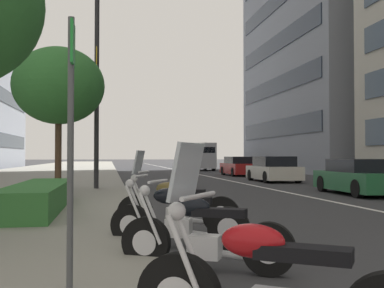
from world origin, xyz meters
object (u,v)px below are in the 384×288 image
motorcycle_second_in_row (175,208)px  parking_sign_by_curb (71,125)px  street_lamp_with_banners (107,59)px  motorcycle_under_tarp (203,237)px  car_mid_block_traffic (273,170)px  car_far_down_avenue (239,166)px  delivery_van_ahead (200,156)px  street_tree_by_lamp_post (59,86)px  motorcycle_mid_row (177,220)px  car_lead_in_lane (360,177)px

motorcycle_second_in_row → parking_sign_by_curb: parking_sign_by_curb is taller
parking_sign_by_curb → street_lamp_with_banners: 14.56m
motorcycle_under_tarp → car_mid_block_traffic: (19.17, -7.70, 0.24)m
car_far_down_avenue → delivery_van_ahead: size_ratio=0.83×
motorcycle_under_tarp → street_tree_by_lamp_post: size_ratio=0.40×
delivery_van_ahead → car_far_down_avenue: bearing=-179.9°
motorcycle_second_in_row → street_lamp_with_banners: 11.20m
motorcycle_second_in_row → car_far_down_avenue: bearing=-87.6°
motorcycle_mid_row → street_lamp_with_banners: (11.49, 1.13, 4.72)m
motorcycle_second_in_row → delivery_van_ahead: (37.43, -7.66, 0.96)m
car_mid_block_traffic → parking_sign_by_curb: bearing=156.1°
car_far_down_avenue → delivery_van_ahead: (13.22, 0.28, 0.76)m
motorcycle_under_tarp → motorcycle_second_in_row: motorcycle_second_in_row is taller
street_tree_by_lamp_post → motorcycle_mid_row: bearing=-164.0°
delivery_van_ahead → parking_sign_by_curb: size_ratio=2.15×
motorcycle_second_in_row → delivery_van_ahead: bearing=-81.0°
motorcycle_mid_row → street_tree_by_lamp_post: size_ratio=0.41×
parking_sign_by_curb → street_lamp_with_banners: street_lamp_with_banners is taller
delivery_van_ahead → motorcycle_second_in_row: bearing=167.4°
car_lead_in_lane → delivery_van_ahead: (30.05, 0.09, 0.79)m
delivery_van_ahead → car_mid_block_traffic: bearing=178.8°
motorcycle_second_in_row → car_lead_in_lane: size_ratio=0.49×
delivery_van_ahead → motorcycle_mid_row: bearing=167.5°
car_lead_in_lane → street_tree_by_lamp_post: 11.11m
car_lead_in_lane → motorcycle_second_in_row: bearing=135.9°
street_tree_by_lamp_post → street_lamp_with_banners: bearing=-38.0°
parking_sign_by_curb → street_lamp_with_banners: size_ratio=0.31×
car_far_down_avenue → street_lamp_with_banners: 17.46m
motorcycle_second_in_row → car_mid_block_traffic: bearing=-94.6°
motorcycle_under_tarp → car_lead_in_lane: car_lead_in_lane is taller
motorcycle_second_in_row → street_lamp_with_banners: street_lamp_with_banners is taller
car_lead_in_lane → delivery_van_ahead: size_ratio=0.82×
motorcycle_mid_row → street_tree_by_lamp_post: street_tree_by_lamp_post is taller
motorcycle_second_in_row → car_far_down_avenue: motorcycle_second_in_row is taller
car_lead_in_lane → car_far_down_avenue: car_far_down_avenue is taller
parking_sign_by_curb → street_tree_by_lamp_post: (12.11, 1.34, 2.09)m
motorcycle_under_tarp → car_lead_in_lane: (10.32, -7.83, 0.20)m
car_lead_in_lane → street_lamp_with_banners: size_ratio=0.54×
motorcycle_under_tarp → street_tree_by_lamp_post: 11.84m
car_far_down_avenue → parking_sign_by_curb: 29.83m
motorcycle_under_tarp → motorcycle_mid_row: size_ratio=0.96×
car_mid_block_traffic → street_lamp_with_banners: street_lamp_with_banners is taller
street_tree_by_lamp_post → car_lead_in_lane: bearing=-93.7°
motorcycle_under_tarp → motorcycle_mid_row: bearing=-59.2°
delivery_van_ahead → street_tree_by_lamp_post: (-29.37, 10.54, 2.36)m
car_mid_block_traffic → parking_sign_by_curb: size_ratio=1.70×
motorcycle_under_tarp → street_tree_by_lamp_post: street_tree_by_lamp_post is taller
motorcycle_under_tarp → delivery_van_ahead: delivery_van_ahead is taller
motorcycle_under_tarp → street_lamp_with_banners: size_ratio=0.24×
motorcycle_mid_row → car_far_down_avenue: (25.61, -8.10, 0.24)m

